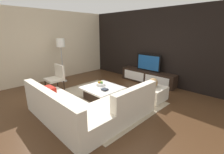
# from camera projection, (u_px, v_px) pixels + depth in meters

# --- Properties ---
(ground_plane) EXTENTS (14.00, 14.00, 0.00)m
(ground_plane) POSITION_uv_depth(u_px,v_px,m) (102.00, 101.00, 4.66)
(ground_plane) COLOR #4C301C
(feature_wall_back) EXTENTS (6.40, 0.12, 2.80)m
(feature_wall_back) POSITION_uv_depth(u_px,v_px,m) (154.00, 47.00, 6.10)
(feature_wall_back) COLOR black
(feature_wall_back) RESTS_ON ground
(side_wall_left) EXTENTS (0.12, 5.20, 2.80)m
(side_wall_left) POSITION_uv_depth(u_px,v_px,m) (54.00, 46.00, 6.57)
(side_wall_left) COLOR beige
(side_wall_left) RESTS_ON ground
(area_rug) EXTENTS (3.20, 2.51, 0.01)m
(area_rug) POSITION_uv_depth(u_px,v_px,m) (100.00, 100.00, 4.72)
(area_rug) COLOR tan
(area_rug) RESTS_ON ground
(media_console) EXTENTS (2.24, 0.45, 0.50)m
(media_console) POSITION_uv_depth(u_px,v_px,m) (147.00, 77.00, 6.22)
(media_console) COLOR black
(media_console) RESTS_ON ground
(television) EXTENTS (1.01, 0.06, 0.65)m
(television) POSITION_uv_depth(u_px,v_px,m) (148.00, 63.00, 6.06)
(television) COLOR black
(television) RESTS_ON media_console
(sectional_couch) EXTENTS (2.41, 2.26, 0.81)m
(sectional_couch) POSITION_uv_depth(u_px,v_px,m) (87.00, 108.00, 3.62)
(sectional_couch) COLOR beige
(sectional_couch) RESTS_ON ground
(coffee_table) EXTENTS (1.05, 1.00, 0.38)m
(coffee_table) POSITION_uv_depth(u_px,v_px,m) (102.00, 93.00, 4.74)
(coffee_table) COLOR black
(coffee_table) RESTS_ON ground
(accent_chair_near) EXTENTS (0.58, 0.52, 0.87)m
(accent_chair_near) POSITION_uv_depth(u_px,v_px,m) (57.00, 76.00, 5.49)
(accent_chair_near) COLOR black
(accent_chair_near) RESTS_ON ground
(floor_lamp) EXTENTS (0.33, 0.33, 1.72)m
(floor_lamp) POSITION_uv_depth(u_px,v_px,m) (61.00, 45.00, 6.10)
(floor_lamp) COLOR #A5A5AA
(floor_lamp) RESTS_ON ground
(ottoman) EXTENTS (0.70, 0.70, 0.40)m
(ottoman) POSITION_uv_depth(u_px,v_px,m) (152.00, 93.00, 4.72)
(ottoman) COLOR beige
(ottoman) RESTS_ON ground
(fruit_bowl) EXTENTS (0.28, 0.28, 0.13)m
(fruit_bowl) POSITION_uv_depth(u_px,v_px,m) (101.00, 83.00, 4.86)
(fruit_bowl) COLOR silver
(fruit_bowl) RESTS_ON coffee_table
(decorative_ball) EXTENTS (0.27, 0.27, 0.27)m
(decorative_ball) POSITION_uv_depth(u_px,v_px,m) (153.00, 83.00, 4.63)
(decorative_ball) COLOR #AD8451
(decorative_ball) RESTS_ON ottoman
(book_stack) EXTENTS (0.18, 0.15, 0.04)m
(book_stack) POSITION_uv_depth(u_px,v_px,m) (105.00, 89.00, 4.45)
(book_stack) COLOR #1E232D
(book_stack) RESTS_ON coffee_table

